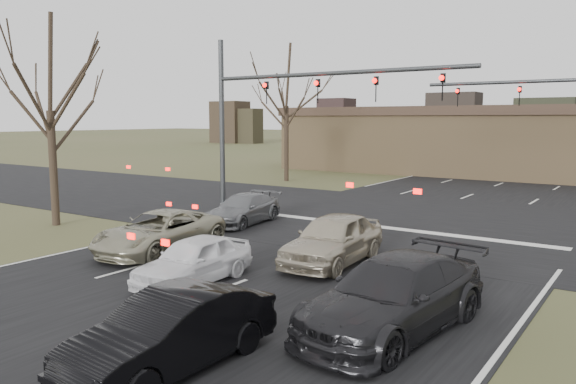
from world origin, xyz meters
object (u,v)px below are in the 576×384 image
car_black_hatch (172,332)px  car_white_sedan (194,260)px  mast_arm_near (278,102)px  car_grey_ahead (243,209)px  building (553,142)px  car_silver_ahead (333,239)px  car_charcoal_sedan (394,296)px  car_silver_suv (160,232)px

car_black_hatch → car_white_sedan: bearing=131.4°
car_white_sedan → car_black_hatch: (3.31, -4.00, 0.05)m
mast_arm_near → car_grey_ahead: bearing=-91.7°
building → car_silver_ahead: (-0.97, -31.00, -1.90)m
car_black_hatch → car_charcoal_sedan: (2.46, 3.81, 0.08)m
mast_arm_near → car_charcoal_sedan: bearing=-45.2°
building → car_silver_ahead: size_ratio=9.50×
mast_arm_near → car_black_hatch: mast_arm_near is taller
building → mast_arm_near: mast_arm_near is taller
car_black_hatch → car_charcoal_sedan: car_charcoal_sedan is taller
building → car_white_sedan: size_ratio=11.42×
car_white_sedan → car_silver_ahead: (2.04, 3.85, 0.13)m
car_charcoal_sedan → car_silver_ahead: size_ratio=1.17×
car_silver_suv → car_charcoal_sedan: size_ratio=0.93×
building → car_black_hatch: building is taller
car_silver_ahead → car_silver_suv: bearing=-164.3°
mast_arm_near → car_charcoal_sedan: mast_arm_near is taller
mast_arm_near → car_silver_ahead: mast_arm_near is taller
building → car_grey_ahead: building is taller
building → car_white_sedan: (-3.01, -34.85, -2.03)m
car_grey_ahead → car_black_hatch: bearing=-63.4°
building → car_black_hatch: (0.30, -38.86, -1.98)m
car_silver_ahead → car_grey_ahead: bearing=146.6°
mast_arm_near → car_silver_suv: mast_arm_near is taller
car_black_hatch → car_charcoal_sedan: 4.54m
car_silver_suv → car_charcoal_sedan: car_charcoal_sedan is taller
car_silver_suv → car_white_sedan: 3.88m
building → car_silver_ahead: 31.08m
building → car_grey_ahead: bearing=-104.9°
car_white_sedan → car_black_hatch: bearing=-52.9°
car_silver_suv → car_black_hatch: bearing=-47.1°
mast_arm_near → car_white_sedan: mast_arm_near is taller
mast_arm_near → car_silver_suv: (0.85, -7.93, -4.40)m
car_white_sedan → car_charcoal_sedan: bearing=-4.4°
car_black_hatch → car_charcoal_sedan: size_ratio=0.79×
car_white_sedan → building: bearing=82.6°
car_black_hatch → car_silver_ahead: size_ratio=0.93×
car_silver_suv → car_black_hatch: car_black_hatch is taller
car_black_hatch → mast_arm_near: bearing=120.3°
mast_arm_near → car_charcoal_sedan: 14.81m
car_black_hatch → car_silver_ahead: 7.96m
car_silver_suv → car_white_sedan: bearing=-35.3°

